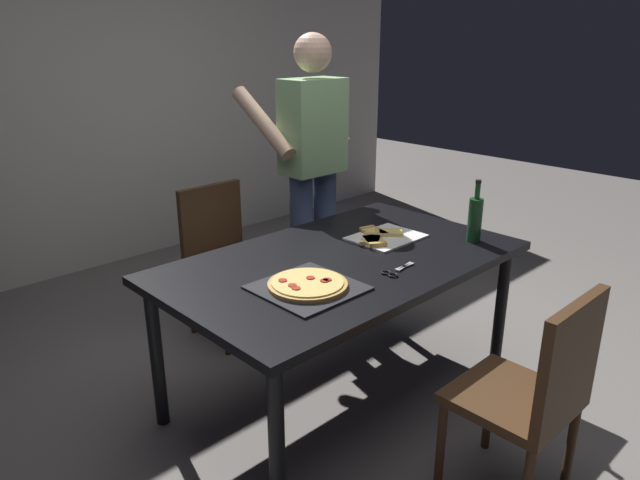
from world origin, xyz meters
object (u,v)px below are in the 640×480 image
(dining_table, at_px, (342,271))
(pepperoni_pizza_on_tray, at_px, (308,286))
(person_serving_pizza, at_px, (311,164))
(chair_near_camera, at_px, (536,389))
(kitchen_scissors, at_px, (395,271))
(wine_bottle, at_px, (475,218))
(chair_far_side, at_px, (223,251))

(dining_table, height_order, pepperoni_pizza_on_tray, pepperoni_pizza_on_tray)
(dining_table, xyz_separation_m, person_serving_pizza, (0.53, 0.77, 0.32))
(dining_table, height_order, chair_near_camera, chair_near_camera)
(chair_near_camera, xyz_separation_m, kitchen_scissors, (0.04, 0.71, 0.24))
(pepperoni_pizza_on_tray, relative_size, wine_bottle, 1.24)
(pepperoni_pizza_on_tray, relative_size, kitchen_scissors, 2.01)
(dining_table, bearing_deg, wine_bottle, -24.44)
(chair_near_camera, distance_m, pepperoni_pizza_on_tray, 0.95)
(dining_table, relative_size, pepperoni_pizza_on_tray, 4.34)
(dining_table, bearing_deg, chair_far_side, 90.00)
(dining_table, distance_m, person_serving_pizza, 0.99)
(chair_near_camera, height_order, kitchen_scissors, chair_near_camera)
(pepperoni_pizza_on_tray, xyz_separation_m, wine_bottle, (1.01, -0.15, 0.10))
(chair_far_side, relative_size, person_serving_pizza, 0.51)
(dining_table, bearing_deg, pepperoni_pizza_on_tray, -157.54)
(chair_far_side, height_order, kitchen_scissors, chair_far_side)
(person_serving_pizza, distance_m, wine_bottle, 1.08)
(wine_bottle, xyz_separation_m, kitchen_scissors, (-0.61, 0.01, -0.11))
(chair_far_side, xyz_separation_m, pepperoni_pizza_on_tray, (-0.36, -1.14, 0.25))
(dining_table, bearing_deg, person_serving_pizza, 55.78)
(person_serving_pizza, bearing_deg, pepperoni_pizza_on_tray, -133.79)
(wine_bottle, bearing_deg, pepperoni_pizza_on_tray, 171.64)
(kitchen_scissors, bearing_deg, chair_far_side, 91.92)
(dining_table, height_order, wine_bottle, wine_bottle)
(kitchen_scissors, bearing_deg, wine_bottle, -1.02)
(wine_bottle, bearing_deg, dining_table, 155.56)
(pepperoni_pizza_on_tray, bearing_deg, chair_near_camera, -67.12)
(chair_far_side, distance_m, pepperoni_pizza_on_tray, 1.22)
(wine_bottle, bearing_deg, chair_far_side, 116.77)
(dining_table, bearing_deg, chair_near_camera, -90.00)
(chair_far_side, xyz_separation_m, person_serving_pizza, (0.53, -0.22, 0.49))
(chair_far_side, xyz_separation_m, kitchen_scissors, (0.04, -1.28, 0.24))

